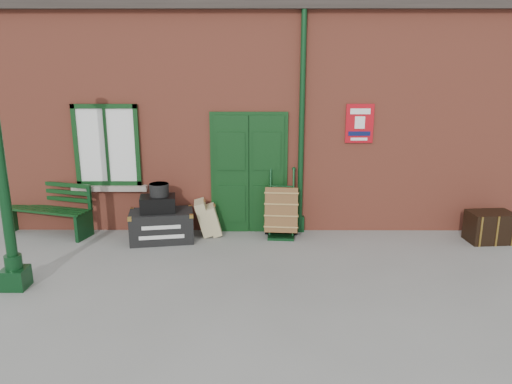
{
  "coord_description": "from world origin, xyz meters",
  "views": [
    {
      "loc": [
        -0.12,
        -7.54,
        3.19
      ],
      "look_at": [
        -0.17,
        0.6,
        1.0
      ],
      "focal_mm": 35.0,
      "sensor_mm": 36.0,
      "label": 1
    }
  ],
  "objects_px": {
    "porter_trolley": "(282,211)",
    "dark_trunk": "(490,227)",
    "bench": "(50,208)",
    "houdini_trunk": "(162,226)"
  },
  "relations": [
    {
      "from": "bench",
      "to": "houdini_trunk",
      "type": "distance_m",
      "value": 2.2
    },
    {
      "from": "houdini_trunk",
      "to": "porter_trolley",
      "type": "distance_m",
      "value": 2.19
    },
    {
      "from": "bench",
      "to": "houdini_trunk",
      "type": "relative_size",
      "value": 1.51
    },
    {
      "from": "dark_trunk",
      "to": "bench",
      "type": "bearing_deg",
      "value": 172.22
    },
    {
      "from": "bench",
      "to": "dark_trunk",
      "type": "distance_m",
      "value": 8.04
    },
    {
      "from": "bench",
      "to": "houdini_trunk",
      "type": "height_order",
      "value": "bench"
    },
    {
      "from": "dark_trunk",
      "to": "porter_trolley",
      "type": "bearing_deg",
      "value": 170.35
    },
    {
      "from": "bench",
      "to": "houdini_trunk",
      "type": "bearing_deg",
      "value": 5.75
    },
    {
      "from": "houdini_trunk",
      "to": "porter_trolley",
      "type": "xyz_separation_m",
      "value": [
        2.16,
        0.31,
        0.2
      ]
    },
    {
      "from": "porter_trolley",
      "to": "dark_trunk",
      "type": "distance_m",
      "value": 3.73
    }
  ]
}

